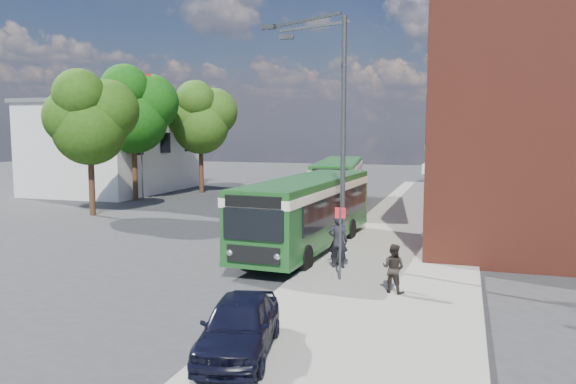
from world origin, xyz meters
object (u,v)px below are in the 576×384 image
(parked_car, at_px, (239,325))
(bus_rear, at_px, (339,178))
(street_lamp, at_px, (333,136))
(bus_front, at_px, (307,207))

(parked_car, bearing_deg, bus_rear, 86.58)
(street_lamp, distance_m, bus_front, 4.19)
(bus_rear, bearing_deg, street_lamp, -78.43)
(street_lamp, height_order, parked_car, street_lamp)
(bus_rear, height_order, parked_car, bus_rear)
(bus_front, relative_size, bus_rear, 0.89)
(bus_front, xyz_separation_m, parked_car, (1.60, -11.31, -1.05))
(bus_front, bearing_deg, street_lamp, -56.40)
(bus_rear, bearing_deg, parked_car, -82.50)
(bus_front, relative_size, parked_car, 3.00)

